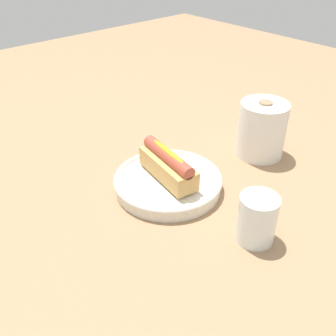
{
  "coord_description": "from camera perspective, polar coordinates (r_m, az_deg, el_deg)",
  "views": [
    {
      "loc": [
        0.5,
        -0.45,
        0.48
      ],
      "look_at": [
        0.01,
        -0.01,
        0.05
      ],
      "focal_mm": 41.4,
      "sensor_mm": 36.0,
      "label": 1
    }
  ],
  "objects": [
    {
      "name": "water_glass",
      "position": [
        0.69,
        12.73,
        -7.78
      ],
      "size": [
        0.07,
        0.07,
        0.09
      ],
      "color": "white",
      "rests_on": "ground_plane"
    },
    {
      "name": "serving_bowl",
      "position": [
        0.8,
        0.0,
        -2.04
      ],
      "size": [
        0.23,
        0.23,
        0.03
      ],
      "color": "silver",
      "rests_on": "ground_plane"
    },
    {
      "name": "paper_towel_roll",
      "position": [
        0.93,
        13.64,
        5.54
      ],
      "size": [
        0.11,
        0.11,
        0.13
      ],
      "color": "white",
      "rests_on": "ground_plane"
    },
    {
      "name": "hotdog_front",
      "position": [
        0.78,
        0.0,
        0.48
      ],
      "size": [
        0.16,
        0.07,
        0.06
      ],
      "color": "tan",
      "rests_on": "serving_bowl"
    },
    {
      "name": "ground_plane",
      "position": [
        0.83,
        0.15,
        -2.24
      ],
      "size": [
        2.4,
        2.4,
        0.0
      ],
      "primitive_type": "plane",
      "color": "#9E7A56"
    }
  ]
}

